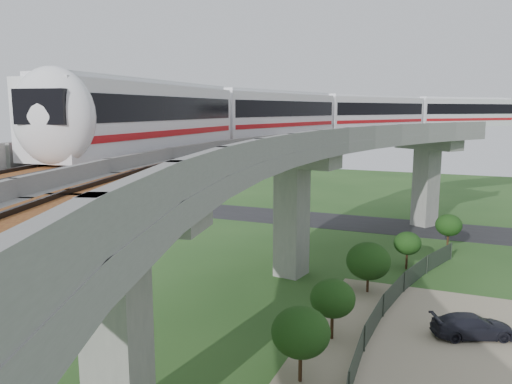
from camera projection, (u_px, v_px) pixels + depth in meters
ground at (220, 326)px, 29.52m from camera, size 160.00×160.00×0.00m
asphalt_road at (338, 221)px, 56.83m from camera, size 60.00×8.00×0.03m
viaduct at (283, 178)px, 26.58m from camera, size 19.58×73.98×11.40m
metro_train at (346, 113)px, 42.71m from camera, size 22.00×58.39×3.64m
fence at (389, 343)px, 25.69m from camera, size 3.87×38.73×1.50m
tree_0 at (449, 225)px, 44.33m from camera, size 2.31×2.31×3.46m
tree_1 at (407, 243)px, 39.61m from camera, size 2.15×2.15×3.05m
tree_2 at (368, 261)px, 34.51m from camera, size 3.06×3.06×3.58m
tree_3 at (333, 298)px, 27.39m from camera, size 2.50×2.50×3.45m
tree_4 at (301, 332)px, 23.02m from camera, size 2.76×2.76×3.66m
car_dark at (472, 326)px, 27.87m from camera, size 4.82×3.45×1.30m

